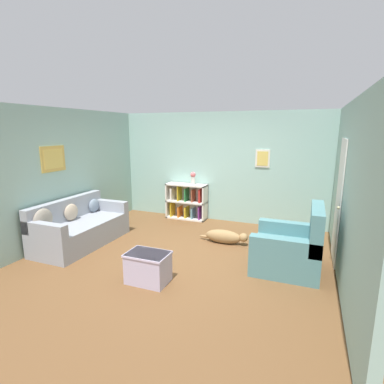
{
  "coord_description": "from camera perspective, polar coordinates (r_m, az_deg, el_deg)",
  "views": [
    {
      "loc": [
        2.01,
        -4.65,
        2.19
      ],
      "look_at": [
        0.0,
        0.4,
        1.05
      ],
      "focal_mm": 28.0,
      "sensor_mm": 36.0,
      "label": 1
    }
  ],
  "objects": [
    {
      "name": "ground_plane",
      "position": [
        5.52,
        -1.57,
        -11.53
      ],
      "size": [
        14.0,
        14.0,
        0.0
      ],
      "primitive_type": "plane",
      "color": "brown"
    },
    {
      "name": "wall_back",
      "position": [
        7.24,
        5.45,
        4.72
      ],
      "size": [
        5.6,
        0.13,
        2.6
      ],
      "color": "#93BCB2",
      "rests_on": "ground_plane"
    },
    {
      "name": "wall_left",
      "position": [
        6.57,
        -22.55,
        3.16
      ],
      "size": [
        0.13,
        5.0,
        2.6
      ],
      "color": "#93BCB2",
      "rests_on": "ground_plane"
    },
    {
      "name": "wall_right",
      "position": [
        4.79,
        27.72,
        -0.33
      ],
      "size": [
        0.16,
        5.0,
        2.6
      ],
      "color": "#93BCB2",
      "rests_on": "ground_plane"
    },
    {
      "name": "couch",
      "position": [
        6.22,
        -20.63,
        -6.4
      ],
      "size": [
        0.88,
        1.88,
        0.87
      ],
      "color": "#9399A3",
      "rests_on": "ground_plane"
    },
    {
      "name": "bookshelf",
      "position": [
        7.45,
        -1.0,
        -1.84
      ],
      "size": [
        1.01,
        0.35,
        0.88
      ],
      "color": "silver",
      "rests_on": "ground_plane"
    },
    {
      "name": "recliner_chair",
      "position": [
        5.06,
        18.39,
        -10.12
      ],
      "size": [
        1.01,
        1.04,
        1.05
      ],
      "color": "slate",
      "rests_on": "ground_plane"
    },
    {
      "name": "coffee_table",
      "position": [
        4.52,
        -8.37,
        -13.89
      ],
      "size": [
        0.61,
        0.42,
        0.45
      ],
      "color": "#BCB2D1",
      "rests_on": "ground_plane"
    },
    {
      "name": "dog",
      "position": [
        5.95,
        6.3,
        -8.44
      ],
      "size": [
        0.99,
        0.24,
        0.27
      ],
      "color": "#9E7A4C",
      "rests_on": "ground_plane"
    },
    {
      "name": "vase",
      "position": [
        7.25,
        0.2,
        2.8
      ],
      "size": [
        0.13,
        0.13,
        0.31
      ],
      "color": "silver",
      "rests_on": "bookshelf"
    }
  ]
}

